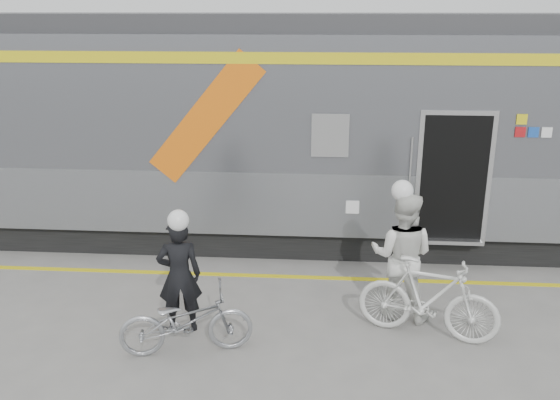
# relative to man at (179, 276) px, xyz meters

# --- Properties ---
(ground) EXTENTS (90.00, 90.00, 0.00)m
(ground) POSITION_rel_man_xyz_m (0.80, -0.40, -0.80)
(ground) COLOR slate
(ground) RESTS_ON ground
(train) EXTENTS (24.00, 3.17, 4.10)m
(train) POSITION_rel_man_xyz_m (1.78, 3.80, 1.25)
(train) COLOR black
(train) RESTS_ON ground
(safety_strip) EXTENTS (24.00, 0.12, 0.01)m
(safety_strip) POSITION_rel_man_xyz_m (0.80, 1.75, -0.80)
(safety_strip) COLOR gold
(safety_strip) RESTS_ON ground
(man) EXTENTS (0.66, 0.51, 1.60)m
(man) POSITION_rel_man_xyz_m (0.00, 0.00, 0.00)
(man) COLOR black
(man) RESTS_ON ground
(bicycle_left) EXTENTS (1.77, 0.96, 0.88)m
(bicycle_left) POSITION_rel_man_xyz_m (0.20, -0.55, -0.36)
(bicycle_left) COLOR #999BA0
(bicycle_left) RESTS_ON ground
(woman) EXTENTS (1.06, 0.92, 1.84)m
(woman) POSITION_rel_man_xyz_m (2.99, 0.62, 0.12)
(woman) COLOR silver
(woman) RESTS_ON ground
(bicycle_right) EXTENTS (1.93, 1.03, 1.11)m
(bicycle_right) POSITION_rel_man_xyz_m (3.29, 0.07, -0.24)
(bicycle_right) COLOR silver
(bicycle_right) RESTS_ON ground
(helmet_man) EXTENTS (0.28, 0.28, 0.28)m
(helmet_man) POSITION_rel_man_xyz_m (0.00, 0.00, 0.94)
(helmet_man) COLOR white
(helmet_man) RESTS_ON man
(helmet_woman) EXTENTS (0.29, 0.29, 0.29)m
(helmet_woman) POSITION_rel_man_xyz_m (2.99, 0.62, 1.19)
(helmet_woman) COLOR white
(helmet_woman) RESTS_ON woman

